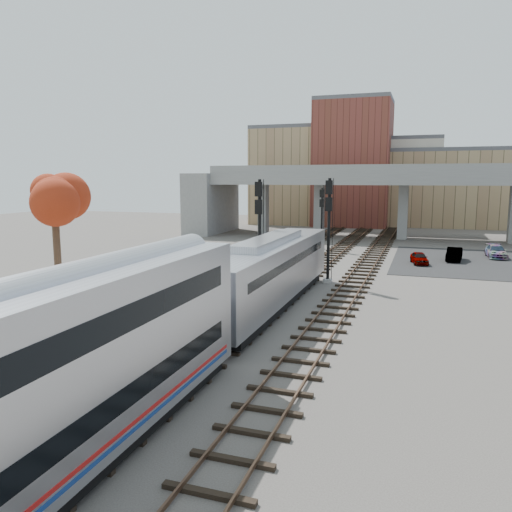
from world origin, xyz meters
The scene contains 15 objects.
ground centered at (0.00, 0.00, 0.00)m, with size 160.00×160.00×0.00m, color #47423D.
platform centered at (-7.25, 0.00, 0.17)m, with size 4.50×60.00×0.35m, color #9E9E99.
yellow_strip centered at (-5.35, 0.00, 0.35)m, with size 0.70×60.00×0.01m, color yellow.
tracks centered at (0.93, 12.50, 0.08)m, with size 10.70×95.00×0.25m.
overpass centered at (4.92, 45.00, 5.81)m, with size 54.00×12.00×9.50m.
buildings_far centered at (1.26, 66.57, 7.88)m, with size 43.00×21.00×20.60m.
parking_lot centered at (14.00, 28.00, 0.02)m, with size 14.00×18.00×0.04m, color black.
locomotive centered at (1.00, 5.91, 2.28)m, with size 3.02×19.05×4.10m.
signal_mast_near centered at (-1.10, 10.30, 3.96)m, with size 0.60×0.64×7.73m.
signal_mast_mid centered at (3.00, 14.26, 4.01)m, with size 0.60×0.64×7.82m.
signal_mast_far centered at (-1.10, 32.17, 3.30)m, with size 0.60×0.64×6.76m.
tree centered at (-11.49, 2.33, 6.49)m, with size 3.60×3.60×8.75m.
car_a centered at (9.42, 25.22, 0.59)m, with size 1.29×3.21×1.09m, color #99999E.
car_b centered at (12.54, 28.14, 0.66)m, with size 1.31×3.77×1.24m, color #99999E.
car_c centered at (16.57, 31.55, 0.65)m, with size 1.71×4.21×1.22m, color #99999E.
Camera 1 is at (9.72, -22.32, 7.75)m, focal length 35.00 mm.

